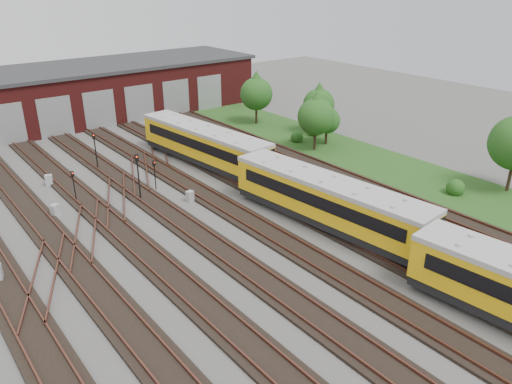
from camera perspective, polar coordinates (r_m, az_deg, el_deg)
ground at (r=32.09m, az=1.27°, el=-7.38°), size 120.00×120.00×0.00m
track_network at (r=32.34m, az=0.38°, el=-6.89°), size 30.40×70.00×0.33m
maintenance_shed at (r=65.00m, az=-22.02°, el=10.15°), size 51.00×12.50×6.35m
grass_verge at (r=50.79m, az=10.78°, el=4.27°), size 8.00×55.00×0.05m
metro_train at (r=35.22m, az=8.23°, el=-0.98°), size 4.37×47.95×3.25m
signal_mast_0 at (r=41.29m, az=-20.13°, el=1.03°), size 0.22×0.20×2.58m
signal_mast_1 at (r=47.66m, az=-17.92°, el=4.99°), size 0.31×0.29×3.43m
signal_mast_2 at (r=39.97m, az=-13.34°, el=2.33°), size 0.32×0.30×3.82m
signal_mast_3 at (r=41.97m, az=-11.52°, el=2.36°), size 0.25×0.23×2.52m
relay_cabinet_1 at (r=45.79m, az=-22.58°, el=1.25°), size 0.71×0.66×0.96m
relay_cabinet_2 at (r=39.78m, az=-21.96°, el=-1.98°), size 0.71×0.66×0.95m
relay_cabinet_3 at (r=39.65m, az=-7.56°, el=-0.50°), size 0.61×0.54×0.89m
relay_cabinet_4 at (r=49.21m, az=1.59°, el=4.65°), size 0.68×0.60×1.00m
tree_0 at (r=59.51m, az=0.04°, el=11.58°), size 3.81×3.81×6.32m
tree_1 at (r=50.45m, az=6.89°, el=9.03°), size 3.69×3.69×6.11m
tree_2 at (r=56.24m, az=7.21°, el=10.31°), size 3.49×3.49×5.78m
tree_3 at (r=52.68m, az=8.14°, el=8.45°), size 2.74×2.74×4.53m
bush_0 at (r=43.69m, az=21.88°, el=0.68°), size 1.48×1.48×1.48m
bush_1 at (r=53.79m, az=4.71°, el=6.44°), size 1.34×1.34×1.34m
bush_2 at (r=56.10m, az=6.61°, el=7.09°), size 1.34×1.34×1.34m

